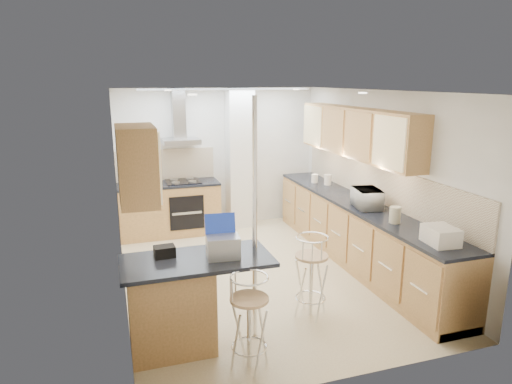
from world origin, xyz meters
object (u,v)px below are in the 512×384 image
object	(u,v)px
bread_bin	(441,235)
microwave	(367,199)
bar_stool_near	(249,322)
laptop	(223,247)
bar_stool_end	(311,276)

from	to	relation	value
bread_bin	microwave	bearing A→B (deg)	95.34
bar_stool_near	laptop	bearing A→B (deg)	128.34
bread_bin	bar_stool_end	bearing A→B (deg)	161.64
microwave	bar_stool_end	bearing A→B (deg)	137.22
microwave	bar_stool_end	world-z (taller)	microwave
microwave	bar_stool_end	size ratio (longest dim) A/B	0.50
laptop	bread_bin	xyz separation A→B (m)	(2.33, -0.30, -0.03)
laptop	bar_stool_end	xyz separation A→B (m)	(1.07, 0.25, -0.57)
microwave	laptop	world-z (taller)	microwave
laptop	bread_bin	bearing A→B (deg)	-1.76
laptop	bar_stool_end	world-z (taller)	laptop
microwave	bread_bin	distance (m)	1.48
microwave	laptop	size ratio (longest dim) A/B	1.51
bar_stool_near	bar_stool_end	size ratio (longest dim) A/B	0.97
bar_stool_near	bread_bin	distance (m)	2.28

